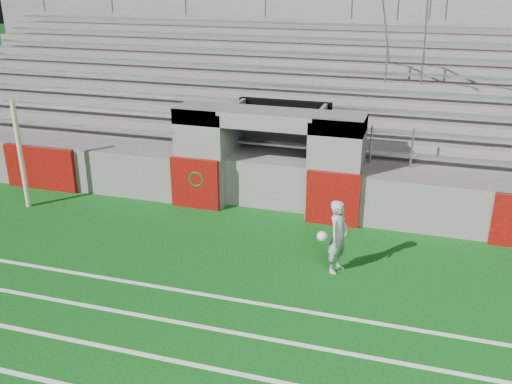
% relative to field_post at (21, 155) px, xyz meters
% --- Properties ---
extents(ground, '(90.00, 90.00, 0.00)m').
position_rel_field_post_xyz_m(ground, '(6.08, -1.73, -1.42)').
color(ground, '#0C4A11').
rests_on(ground, ground).
extents(field_post, '(0.12, 0.12, 2.85)m').
position_rel_field_post_xyz_m(field_post, '(0.00, 0.00, 0.00)').
color(field_post, beige).
rests_on(field_post, ground).
extents(stadium_structure, '(26.00, 8.48, 5.42)m').
position_rel_field_post_xyz_m(stadium_structure, '(6.08, 6.23, 0.07)').
color(stadium_structure, slate).
rests_on(stadium_structure, ground).
extents(goalkeeper_with_ball, '(0.66, 0.68, 1.56)m').
position_rel_field_post_xyz_m(goalkeeper_with_ball, '(8.36, -1.05, -0.64)').
color(goalkeeper_with_ball, '#9FA5A8').
rests_on(goalkeeper_with_ball, ground).
extents(hose_coil, '(0.52, 0.14, 0.57)m').
position_rel_field_post_xyz_m(hose_coil, '(4.34, 1.20, -0.66)').
color(hose_coil, '#0C3D13').
rests_on(hose_coil, ground).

